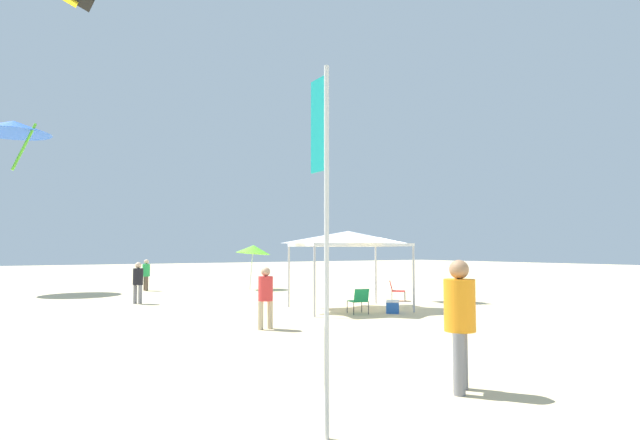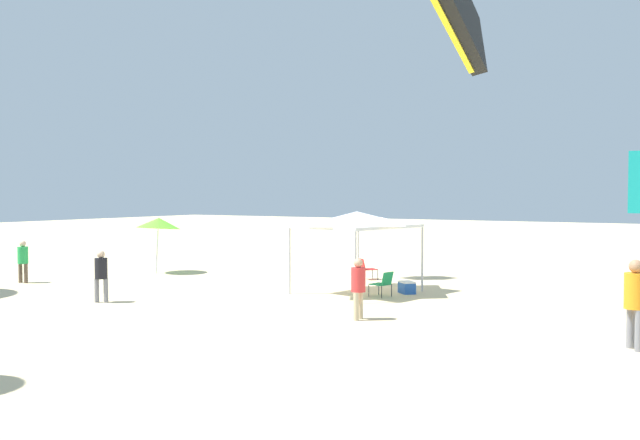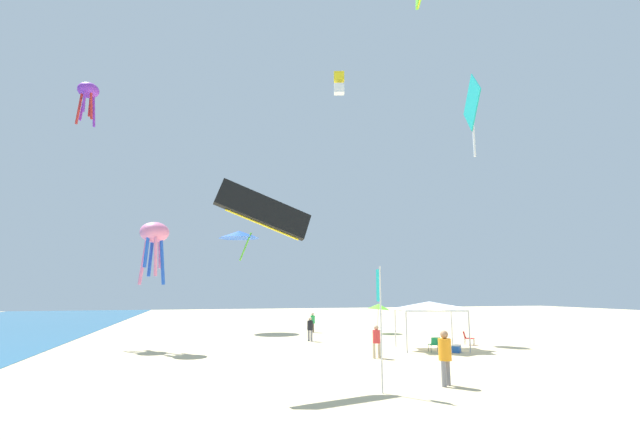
{
  "view_description": "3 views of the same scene",
  "coord_description": "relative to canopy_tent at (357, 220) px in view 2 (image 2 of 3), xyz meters",
  "views": [
    {
      "loc": [
        -14.39,
        11.67,
        2.07
      ],
      "look_at": [
        -0.0,
        2.5,
        3.09
      ],
      "focal_mm": 27.79,
      "sensor_mm": 36.0,
      "label": 1
    },
    {
      "loc": [
        -10.91,
        21.85,
        3.32
      ],
      "look_at": [
        0.7,
        2.16,
        2.43
      ],
      "focal_mm": 38.6,
      "sensor_mm": 36.0,
      "label": 2
    },
    {
      "loc": [
        -23.71,
        14.56,
        3.33
      ],
      "look_at": [
        0.0,
        8.11,
        7.33
      ],
      "focal_mm": 24.46,
      "sensor_mm": 36.0,
      "label": 3
    }
  ],
  "objects": [
    {
      "name": "cooler_box",
      "position": [
        -1.51,
        -0.69,
        -2.23
      ],
      "size": [
        0.73,
        0.72,
        0.4
      ],
      "color": "blue",
      "rests_on": "ground"
    },
    {
      "name": "folding_chair_near_cooler",
      "position": [
        -1.17,
        0.42,
        -1.96
      ],
      "size": [
        0.72,
        0.64,
        0.82
      ],
      "rotation": [
        0.0,
        0.0,
        1.35
      ],
      "color": "black",
      "rests_on": "ground"
    },
    {
      "name": "person_watching_sky",
      "position": [
        -8.95,
        4.45,
        -1.31
      ],
      "size": [
        0.46,
        0.46,
        1.92
      ],
      "rotation": [
        0.0,
        0.0,
        2.17
      ],
      "color": "slate",
      "rests_on": "ground"
    },
    {
      "name": "person_kite_handler",
      "position": [
        11.81,
        4.05,
        -1.51
      ],
      "size": [
        0.42,
        0.37,
        1.58
      ],
      "rotation": [
        0.0,
        0.0,
        3.23
      ],
      "color": "brown",
      "rests_on": "ground"
    },
    {
      "name": "canopy_tent",
      "position": [
        0.0,
        0.0,
        0.0
      ],
      "size": [
        3.62,
        4.12,
        2.72
      ],
      "rotation": [
        0.0,
        0.0,
        -0.22
      ],
      "color": "#B7B7BC",
      "rests_on": "ground"
    },
    {
      "name": "folding_chair_right_of_tent",
      "position": [
        1.29,
        -3.26,
        -1.96
      ],
      "size": [
        0.8,
        0.81,
        0.82
      ],
      "rotation": [
        0.0,
        0.0,
        5.57
      ],
      "color": "black",
      "rests_on": "ground"
    },
    {
      "name": "person_far_stroller",
      "position": [
        -2.29,
        4.32,
        -1.49
      ],
      "size": [
        0.38,
        0.43,
        1.61
      ],
      "rotation": [
        0.0,
        0.0,
        1.65
      ],
      "color": "#C6B28C",
      "rests_on": "ground"
    },
    {
      "name": "ground",
      "position": [
        0.37,
        -1.56,
        -2.49
      ],
      "size": [
        120.0,
        120.0,
        0.1
      ],
      "primitive_type": "cube",
      "color": "beige"
    },
    {
      "name": "beach_umbrella",
      "position": [
        9.76,
        -0.9,
        -0.36
      ],
      "size": [
        1.83,
        1.85,
        2.39
      ],
      "color": "silver",
      "rests_on": "ground"
    },
    {
      "name": "person_by_tent",
      "position": [
        5.75,
        5.77,
        -1.5
      ],
      "size": [
        0.39,
        0.38,
        1.59
      ],
      "rotation": [
        0.0,
        0.0,
        3.62
      ],
      "color": "slate",
      "rests_on": "ground"
    }
  ]
}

